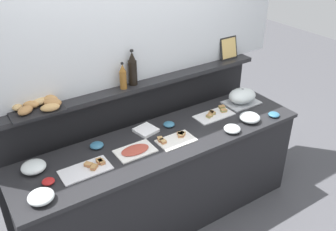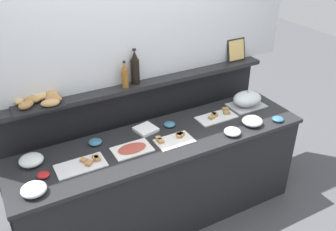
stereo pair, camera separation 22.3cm
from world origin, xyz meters
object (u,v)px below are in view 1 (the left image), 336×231
object	(u,v)px
condiment_bowl_cream	(169,124)
condiment_bowl_dark	(274,115)
sandwich_platter_side	(88,168)
sandwich_platter_front	(175,139)
glass_bowl_large	(232,129)
cold_cuts_platter	(135,151)
glass_bowl_extra	(34,167)
glass_bowl_medium	(41,197)
condiment_bowl_teal	(97,145)
sandwich_platter_rear	(215,114)
glass_bowl_small	(250,118)
condiment_bowl_red	(48,181)
vinegar_bottle_amber	(123,77)
napkin_stack	(146,130)
serving_cloche	(242,96)
framed_picture	(229,48)
wine_bottle_dark	(133,69)
bread_basket	(40,106)

from	to	relation	value
condiment_bowl_cream	condiment_bowl_dark	size ratio (longest dim) A/B	0.96
sandwich_platter_side	sandwich_platter_front	bearing A→B (deg)	-2.44
sandwich_platter_front	glass_bowl_large	xyz separation A→B (m)	(0.48, -0.16, 0.02)
sandwich_platter_side	cold_cuts_platter	size ratio (longest dim) A/B	1.19
glass_bowl_extra	glass_bowl_medium	bearing A→B (deg)	-98.06
condiment_bowl_cream	condiment_bowl_teal	size ratio (longest dim) A/B	0.91
sandwich_platter_rear	glass_bowl_small	xyz separation A→B (m)	(0.20, -0.25, 0.02)
sandwich_platter_side	glass_bowl_medium	xyz separation A→B (m)	(-0.38, -0.14, 0.02)
glass_bowl_extra	cold_cuts_platter	bearing A→B (deg)	-14.68
sandwich_platter_front	condiment_bowl_red	xyz separation A→B (m)	(-1.04, 0.04, 0.00)
glass_bowl_large	condiment_bowl_teal	bearing A→B (deg)	158.58
sandwich_platter_rear	glass_bowl_extra	world-z (taller)	glass_bowl_extra
sandwich_platter_front	condiment_bowl_teal	distance (m)	0.64
condiment_bowl_cream	condiment_bowl_teal	world-z (taller)	condiment_bowl_teal
glass_bowl_extra	vinegar_bottle_amber	bearing A→B (deg)	16.56
sandwich_platter_side	napkin_stack	distance (m)	0.66
serving_cloche	glass_bowl_extra	bearing A→B (deg)	178.70
condiment_bowl_teal	glass_bowl_large	bearing A→B (deg)	-21.42
serving_cloche	condiment_bowl_dark	bearing A→B (deg)	-78.90
framed_picture	wine_bottle_dark	bearing A→B (deg)	-178.99
glass_bowl_large	wine_bottle_dark	world-z (taller)	wine_bottle_dark
condiment_bowl_red	condiment_bowl_teal	world-z (taller)	condiment_bowl_teal
glass_bowl_small	condiment_bowl_dark	xyz separation A→B (m)	(0.25, -0.06, -0.02)
bread_basket	napkin_stack	bearing A→B (deg)	-18.56
glass_bowl_small	glass_bowl_large	bearing A→B (deg)	-169.10
sandwich_platter_side	napkin_stack	size ratio (longest dim) A/B	2.18
sandwich_platter_side	framed_picture	xyz separation A→B (m)	(1.77, 0.51, 0.43)
napkin_stack	vinegar_bottle_amber	bearing A→B (deg)	104.44
sandwich_platter_side	glass_bowl_large	xyz separation A→B (m)	(1.23, -0.19, 0.02)
sandwich_platter_side	glass_bowl_small	xyz separation A→B (m)	(1.49, -0.14, 0.02)
condiment_bowl_cream	vinegar_bottle_amber	size ratio (longest dim) A/B	0.42
glass_bowl_extra	condiment_bowl_cream	world-z (taller)	glass_bowl_extra
glass_bowl_small	condiment_bowl_dark	world-z (taller)	glass_bowl_small
condiment_bowl_cream	framed_picture	size ratio (longest dim) A/B	0.45
glass_bowl_medium	condiment_bowl_red	world-z (taller)	glass_bowl_medium
sandwich_platter_rear	condiment_bowl_cream	xyz separation A→B (m)	(-0.46, 0.07, 0.01)
condiment_bowl_red	condiment_bowl_teal	size ratio (longest dim) A/B	0.82
serving_cloche	vinegar_bottle_amber	bearing A→B (deg)	164.41
glass_bowl_small	napkin_stack	size ratio (longest dim) A/B	1.09
sandwich_platter_front	cold_cuts_platter	xyz separation A→B (m)	(-0.35, 0.04, -0.00)
glass_bowl_large	condiment_bowl_teal	distance (m)	1.14
glass_bowl_small	wine_bottle_dark	xyz separation A→B (m)	(-0.82, 0.63, 0.44)
glass_bowl_extra	framed_picture	distance (m)	2.16
sandwich_platter_rear	sandwich_platter_side	size ratio (longest dim) A/B	1.00
serving_cloche	condiment_bowl_teal	size ratio (longest dim) A/B	3.13
condiment_bowl_red	vinegar_bottle_amber	size ratio (longest dim) A/B	0.38
sandwich_platter_front	cold_cuts_platter	size ratio (longest dim) A/B	0.99
serving_cloche	condiment_bowl_teal	distance (m)	1.50
glass_bowl_large	napkin_stack	distance (m)	0.74
sandwich_platter_front	glass_bowl_small	size ratio (longest dim) A/B	1.68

